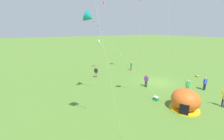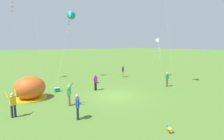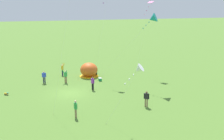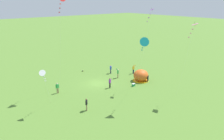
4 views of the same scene
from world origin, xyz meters
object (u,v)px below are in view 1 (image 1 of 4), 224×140
Objects in this scene: person_with_toddler at (96,72)px; kite_white at (99,42)px; cooler_box at (156,99)px; person_near_tent at (131,66)px; kite_teal at (89,17)px; person_strolling at (205,83)px; toddler_crawling at (197,76)px; person_flying_kite at (188,86)px; popup_tent at (185,100)px; person_watching_sky at (146,80)px.

kite_white is at bearing -33.92° from person_with_toddler.
cooler_box is 0.31× the size of person_near_tent.
kite_teal is 13.12m from kite_white.
kite_teal is at bearing 148.96° from kite_white.
kite_white reaches higher than person_strolling.
toddler_crawling is at bearing -79.20° from cooler_box.
kite_teal is at bearing 65.07° from person_flying_kite.
popup_tent is 4.38m from person_flying_kite.
kite_white reaches higher than toddler_crawling.
person_near_tent is (8.88, 6.76, 0.79)m from toddler_crawling.
person_watching_sky is at bearing -150.82° from person_with_toddler.
popup_tent is 1.63× the size of person_strolling.
kite_teal is (7.06, 6.69, 7.81)m from popup_tent.
person_with_toddler and person_strolling have the same top height.
kite_white is at bearing 22.66° from person_strolling.
person_near_tent and person_strolling have the same top height.
person_watching_sky reaches higher than cooler_box.
person_strolling is (-12.43, -2.13, 0.00)m from person_near_tent.
person_near_tent is (11.21, -5.47, 0.74)m from cooler_box.
person_strolling is (-0.61, -2.84, -0.03)m from person_flying_kite.
person_with_toddler is 0.91× the size of person_flying_kite.
person_strolling is at bearing -102.14° from person_flying_kite.
person_strolling is (-12.03, -9.70, 0.00)m from person_with_toddler.
person_watching_sky is 10.99m from kite_teal.
person_strolling is at bearing 127.47° from toddler_crawling.
toddler_crawling is 10.40m from person_watching_sky.
toddler_crawling is 0.09× the size of kite_white.
popup_tent is 1.63× the size of person_watching_sky.
toddler_crawling is 20.03m from kite_teal.
toddler_crawling is at bearing -138.11° from kite_white.
popup_tent is 6.82m from person_strolling.
person_near_tent is at bearing -17.87° from popup_tent.
person_strolling is at bearing -112.37° from kite_teal.
person_flying_kite is at bearing -114.93° from kite_teal.
person_flying_kite reaches higher than person_watching_sky.
kite_teal reaches higher than person_near_tent.
person_flying_kite reaches higher than person_near_tent.
toddler_crawling is at bearing -120.57° from person_with_toddler.
person_with_toddler is at bearing 38.89° from person_strolling.
kite_teal is at bearing 121.78° from person_near_tent.
person_near_tent reaches higher than cooler_box.
person_with_toddler is (8.47, 14.34, 0.79)m from toddler_crawling.
popup_tent is 1.63× the size of person_near_tent.
cooler_box is at bearing 18.86° from popup_tent.
toddler_crawling is 0.06× the size of kite_teal.
person_flying_kite reaches higher than toddler_crawling.
kite_white is at bearing 50.29° from person_near_tent.
cooler_box is 0.09× the size of kite_white.
person_with_toddler is at bearing 11.03° from cooler_box.
person_near_tent is 11.84m from person_flying_kite.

